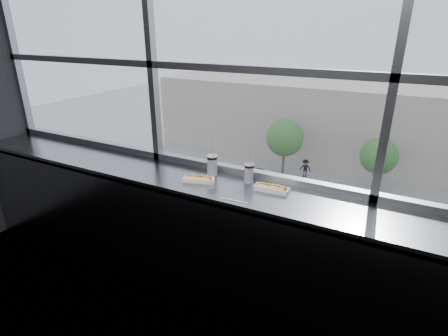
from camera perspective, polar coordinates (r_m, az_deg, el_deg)
The scene contains 22 objects.
wall_back_lower at distance 3.31m, azimuth 4.14°, elevation -10.10°, with size 6.00×6.00×0.00m, color black.
window_glass at distance 2.83m, azimuth 5.34°, elevation 21.79°, with size 6.00×6.00×0.00m, color silver.
window_mullions at distance 2.81m, azimuth 5.17°, elevation 21.79°, with size 6.00×0.08×2.40m, color gray, non-canonical shape.
counter at distance 2.84m, azimuth 2.18°, elevation -3.80°, with size 6.00×0.55×0.06m, color gray.
counter_fascia at distance 2.92m, azimuth -0.22°, elevation -15.01°, with size 6.00×0.04×1.04m, color gray.
hotdog_tray_left at distance 2.93m, azimuth -4.17°, elevation -1.80°, with size 0.27×0.16×0.06m.
hotdog_tray_right at distance 2.78m, azimuth 7.80°, elevation -3.28°, with size 0.28×0.11×0.07m.
soda_cup_left at distance 3.04m, azimuth -1.94°, elevation 0.62°, with size 0.09×0.09×0.35m.
soda_cup_right at distance 2.90m, azimuth 4.09°, elevation -0.68°, with size 0.08×0.08×0.31m.
loose_straw at distance 2.62m, azimuth 1.68°, elevation -5.32°, with size 0.01×0.01×0.21m, color white.
wrapper at distance 2.98m, azimuth -6.14°, elevation -1.79°, with size 0.09×0.07×0.02m, color silver.
plaza_ground at distance 47.98m, azimuth 25.30°, elevation 3.59°, with size 120.00×120.00×0.00m, color gray.
street_asphalt at distance 26.22m, azimuth 21.69°, elevation -10.32°, with size 80.00×10.00×0.06m, color black.
far_sidewalk at distance 33.37m, azimuth 23.46°, elevation -3.57°, with size 80.00×6.00×0.04m, color gray.
far_building at distance 41.66m, azimuth 25.65°, elevation 6.76°, with size 50.00×14.00×8.00m, color #AFA193.
car_far_a at distance 31.09m, azimuth 5.70°, elevation -1.46°, with size 6.08×2.53×2.03m, color black.
car_near_c at distance 22.23m, azimuth 24.07°, elevation -13.61°, with size 6.30×2.63×2.10m, color #641A00.
car_far_b at distance 29.44m, azimuth 30.68°, elevation -6.17°, with size 5.71×2.38×1.90m, color maroon.
car_near_a at distance 26.22m, azimuth -7.99°, elevation -6.24°, with size 6.01×2.50×2.00m, color #9BB4C8.
pedestrian_a at distance 34.03m, azimuth 13.14°, elevation 0.22°, with size 0.95×0.71×2.14m, color #66605B.
tree_left at distance 33.46m, azimuth 9.90°, elevation 4.83°, with size 3.51×3.51×5.48m.
tree_center at distance 32.21m, azimuth 23.96°, elevation 1.76°, with size 3.10×3.10×4.85m.
Camera 1 is at (1.09, -1.09, 2.30)m, focal length 28.00 mm.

